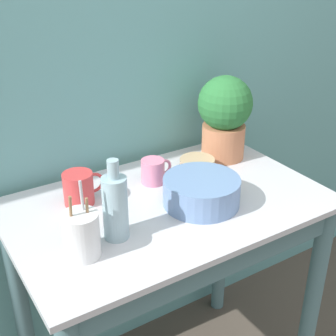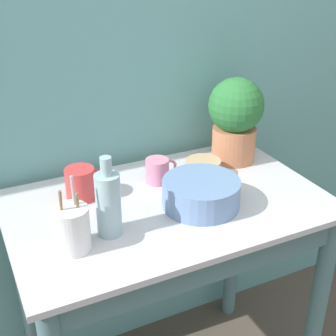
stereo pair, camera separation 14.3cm
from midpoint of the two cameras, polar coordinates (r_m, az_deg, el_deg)
wall_back at (r=1.67m, az=-9.46°, el=11.46°), size 6.00×0.05×2.40m
counter_table at (r=1.59m, az=-2.20°, el=-11.04°), size 1.00×0.63×0.86m
potted_plant at (r=1.72m, az=4.55°, el=6.47°), size 0.20×0.20×0.31m
bowl_wash_large at (r=1.45m, az=1.30°, el=-2.94°), size 0.24×0.24×0.09m
bottle_tall at (r=1.29m, az=-9.64°, el=-4.71°), size 0.07×0.07×0.24m
mug_red at (r=1.50m, az=-13.49°, el=-2.49°), size 0.13×0.10×0.10m
mug_pink at (r=1.59m, az=-4.37°, el=-0.45°), size 0.11×0.08×0.08m
bowl_small_tan at (r=1.64m, az=1.08°, el=0.10°), size 0.12×0.12×0.06m
utensil_cup at (r=1.26m, az=-13.79°, el=-8.02°), size 0.10×0.10×0.21m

